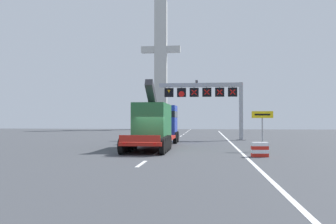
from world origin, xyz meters
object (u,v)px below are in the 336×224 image
at_px(heavy_haul_truck_red, 157,123).
at_px(bridge_pylon_distant, 161,63).
at_px(exit_sign_yellow, 262,121).
at_px(crash_barrier_striped, 260,150).
at_px(overhead_lane_gantry, 210,94).

distance_m(heavy_haul_truck_red, bridge_pylon_distant, 51.40).
height_order(exit_sign_yellow, crash_barrier_striped, exit_sign_yellow).
bearing_deg(crash_barrier_striped, overhead_lane_gantry, 99.39).
relative_size(crash_barrier_striped, bridge_pylon_distant, 0.04).
relative_size(overhead_lane_gantry, exit_sign_yellow, 3.30).
bearing_deg(exit_sign_yellow, bridge_pylon_distant, 105.12).
bearing_deg(bridge_pylon_distant, overhead_lane_gantry, -74.97).
bearing_deg(overhead_lane_gantry, heavy_haul_truck_red, -116.24).
bearing_deg(heavy_haul_truck_red, crash_barrier_striped, -46.16).
height_order(overhead_lane_gantry, exit_sign_yellow, overhead_lane_gantry).
distance_m(overhead_lane_gantry, heavy_haul_truck_red, 10.98).
bearing_deg(bridge_pylon_distant, crash_barrier_striped, -76.65).
bearing_deg(bridge_pylon_distant, heavy_haul_truck_red, -83.01).
bearing_deg(crash_barrier_striped, exit_sign_yellow, 78.63).
bearing_deg(exit_sign_yellow, heavy_haul_truck_red, 155.31).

